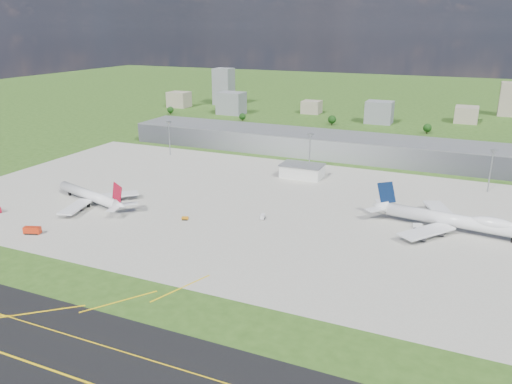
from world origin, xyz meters
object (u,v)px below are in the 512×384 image
at_px(airliner_red_twin, 91,196).
at_px(van_white_near, 263,217).
at_px(tug_yellow, 185,218).
at_px(airliner_blue_quad, 454,221).
at_px(fire_truck, 32,231).
at_px(van_white_far, 417,226).

bearing_deg(airliner_red_twin, van_white_near, -153.13).
xyz_separation_m(tug_yellow, van_white_near, (35.25, 17.15, 0.29)).
xyz_separation_m(airliner_blue_quad, tug_yellow, (-124.61, -38.64, -4.70)).
distance_m(airliner_red_twin, tug_yellow, 59.23).
bearing_deg(fire_truck, airliner_blue_quad, 5.55).
height_order(airliner_red_twin, fire_truck, airliner_red_twin).
bearing_deg(van_white_near, airliner_red_twin, 89.00).
relative_size(airliner_blue_quad, van_white_near, 16.33).
distance_m(airliner_blue_quad, tug_yellow, 130.55).
relative_size(airliner_blue_quad, tug_yellow, 20.89).
bearing_deg(van_white_far, airliner_red_twin, 179.47).
relative_size(airliner_red_twin, van_white_near, 13.23).
distance_m(tug_yellow, van_white_far, 114.28).
distance_m(van_white_near, van_white_far, 75.62).
bearing_deg(fire_truck, van_white_far, 6.81).
xyz_separation_m(airliner_blue_quad, van_white_near, (-89.36, -21.49, -4.41)).
bearing_deg(airliner_red_twin, van_white_far, -151.45).
bearing_deg(airliner_blue_quad, van_white_far, -163.02).
bearing_deg(tug_yellow, van_white_far, 0.13).
height_order(airliner_red_twin, tug_yellow, airliner_red_twin).
bearing_deg(fire_truck, tug_yellow, 19.00).
bearing_deg(van_white_near, fire_truck, 112.32).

